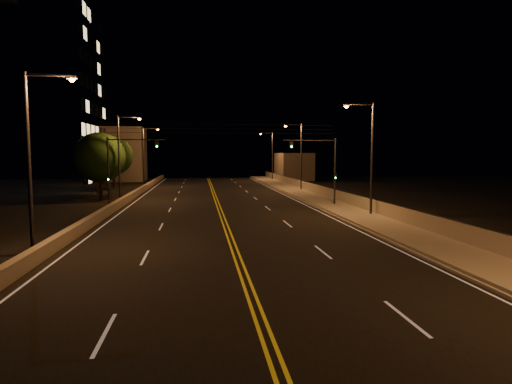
{
  "coord_description": "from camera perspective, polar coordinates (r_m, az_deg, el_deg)",
  "views": [
    {
      "loc": [
        -1.79,
        -10.62,
        5.09
      ],
      "look_at": [
        2.0,
        18.0,
        2.5
      ],
      "focal_mm": 30.0,
      "sensor_mm": 36.0,
      "label": 1
    }
  ],
  "objects": [
    {
      "name": "traffic_signal_right",
      "position": [
        41.07,
        9.22,
        3.67
      ],
      "size": [
        5.11,
        0.31,
        6.54
      ],
      "color": "#2D2D33",
      "rests_on": "ground"
    },
    {
      "name": "curb",
      "position": [
        32.83,
        11.63,
        -3.77
      ],
      "size": [
        0.14,
        120.0,
        0.15
      ],
      "primitive_type": "cube",
      "color": "gray",
      "rests_on": "ground"
    },
    {
      "name": "streetlight_4",
      "position": [
        23.98,
        -27.47,
        4.92
      ],
      "size": [
        2.55,
        0.28,
        9.08
      ],
      "color": "#2D2D33",
      "rests_on": "ground"
    },
    {
      "name": "tree_1",
      "position": [
        58.51,
        -20.43,
        4.6
      ],
      "size": [
        5.72,
        5.72,
        7.75
      ],
      "color": "black",
      "rests_on": "ground"
    },
    {
      "name": "road",
      "position": [
        31.09,
        -4.15,
        -4.29
      ],
      "size": [
        18.0,
        120.0,
        0.02
      ],
      "primitive_type": "cube",
      "color": "black",
      "rests_on": "ground"
    },
    {
      "name": "overhead_wires",
      "position": [
        40.23,
        -5.04,
        8.4
      ],
      "size": [
        22.0,
        0.03,
        0.83
      ],
      "color": "black"
    },
    {
      "name": "streetlight_3",
      "position": [
        80.22,
        2.01,
        5.23
      ],
      "size": [
        2.55,
        0.28,
        9.08
      ],
      "color": "#2D2D33",
      "rests_on": "ground"
    },
    {
      "name": "streetlight_6",
      "position": [
        67.26,
        -14.55,
        5.1
      ],
      "size": [
        2.55,
        0.28,
        9.08
      ],
      "color": "#2D2D33",
      "rests_on": "ground"
    },
    {
      "name": "distant_building_left",
      "position": [
        83.92,
        -17.36,
        4.81
      ],
      "size": [
        8.0,
        8.0,
        9.94
      ],
      "primitive_type": "cube",
      "color": "slate",
      "rests_on": "ground"
    },
    {
      "name": "streetlight_1",
      "position": [
        35.09,
        14.81,
        5.21
      ],
      "size": [
        2.55,
        0.28,
        9.08
      ],
      "color": "#2D2D33",
      "rests_on": "ground"
    },
    {
      "name": "sidewalk",
      "position": [
        33.48,
        14.67,
        -3.53
      ],
      "size": [
        3.6,
        120.0,
        0.3
      ],
      "primitive_type": "cube",
      "color": "gray",
      "rests_on": "ground"
    },
    {
      "name": "traffic_signal_left",
      "position": [
        39.95,
        -17.74,
        3.46
      ],
      "size": [
        5.11,
        0.31,
        6.54
      ],
      "color": "#2D2D33",
      "rests_on": "ground"
    },
    {
      "name": "streetlight_2",
      "position": [
        57.78,
        5.8,
        5.25
      ],
      "size": [
        2.55,
        0.28,
        9.08
      ],
      "color": "#2D2D33",
      "rests_on": "ground"
    },
    {
      "name": "lane_markings",
      "position": [
        31.02,
        -4.15,
        -4.29
      ],
      "size": [
        17.32,
        116.0,
        0.0
      ],
      "color": "silver",
      "rests_on": "road"
    },
    {
      "name": "distant_building_right",
      "position": [
        84.18,
        5.01,
        3.42
      ],
      "size": [
        6.0,
        10.0,
        5.22
      ],
      "primitive_type": "cube",
      "color": "slate",
      "rests_on": "ground"
    },
    {
      "name": "building_tower",
      "position": [
        67.79,
        -30.91,
        10.89
      ],
      "size": [
        24.0,
        15.0,
        26.64
      ],
      "color": "slate",
      "rests_on": "ground"
    },
    {
      "name": "tree_0",
      "position": [
        49.87,
        -20.09,
        4.35
      ],
      "size": [
        5.48,
        5.48,
        7.43
      ],
      "color": "black",
      "rests_on": "ground"
    },
    {
      "name": "tree_2",
      "position": [
        66.31,
        -18.48,
        4.62
      ],
      "size": [
        5.63,
        5.63,
        7.63
      ],
      "color": "black",
      "rests_on": "ground"
    },
    {
      "name": "ground",
      "position": [
        11.92,
        1.96,
        -20.16
      ],
      "size": [
        160.0,
        160.0,
        0.0
      ],
      "primitive_type": "plane",
      "color": "black",
      "rests_on": "ground"
    },
    {
      "name": "streetlight_5",
      "position": [
        47.42,
        -17.49,
        5.08
      ],
      "size": [
        2.55,
        0.28,
        9.08
      ],
      "color": "#2D2D33",
      "rests_on": "ground"
    },
    {
      "name": "jersey_barrier",
      "position": [
        31.9,
        -21.27,
        -3.73
      ],
      "size": [
        0.45,
        120.0,
        0.75
      ],
      "primitive_type": "cube",
      "color": "gray",
      "rests_on": "ground"
    },
    {
      "name": "parapet_rail",
      "position": [
        33.98,
        17.29,
        -1.46
      ],
      "size": [
        0.06,
        120.0,
        0.06
      ],
      "primitive_type": "cylinder",
      "rotation": [
        1.57,
        0.0,
        0.0
      ],
      "color": "black",
      "rests_on": "parapet_wall"
    },
    {
      "name": "parapet_wall",
      "position": [
        34.05,
        17.27,
        -2.35
      ],
      "size": [
        0.3,
        120.0,
        1.0
      ],
      "primitive_type": "cube",
      "color": "gray",
      "rests_on": "sidewalk"
    }
  ]
}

